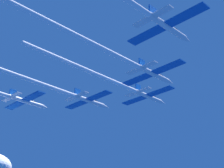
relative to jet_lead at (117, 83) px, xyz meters
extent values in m
cylinder|color=silver|center=(0.00, 14.49, -0.03)|extent=(1.35, 12.24, 1.35)
cone|color=silver|center=(0.00, 21.96, -0.03)|extent=(1.32, 2.69, 1.32)
ellipsoid|color=black|center=(0.00, 17.18, 0.54)|extent=(0.94, 2.45, 0.67)
cube|color=#0F51B2|center=(-5.32, 13.88, -0.03)|extent=(9.30, 2.69, 0.29)
cube|color=#0F51B2|center=(5.32, 13.88, -0.03)|extent=(9.30, 2.69, 0.29)
cube|color=#0F51B2|center=(0.00, 9.59, 1.62)|extent=(0.35, 2.20, 1.96)
cube|color=silver|center=(-2.77, 9.35, -0.03)|extent=(4.19, 1.62, 0.29)
cube|color=silver|center=(2.77, 9.35, -0.03)|extent=(4.19, 1.62, 0.29)
cylinder|color=white|center=(0.00, -11.89, -0.03)|extent=(1.21, 40.51, 1.21)
cylinder|color=silver|center=(-13.30, 0.73, -1.62)|extent=(1.35, 12.24, 1.35)
cone|color=silver|center=(-13.30, 8.19, -1.62)|extent=(1.32, 2.69, 1.32)
ellipsoid|color=black|center=(-13.30, 3.42, -1.05)|extent=(0.94, 2.45, 0.67)
cube|color=#0F51B2|center=(-18.63, 0.12, -1.62)|extent=(9.30, 2.69, 0.29)
cube|color=#0F51B2|center=(-7.98, 0.12, -1.62)|extent=(9.30, 2.69, 0.29)
cube|color=#0F51B2|center=(-13.30, -4.17, 0.03)|extent=(0.35, 2.20, 1.96)
cube|color=silver|center=(-16.07, -4.41, -1.62)|extent=(4.19, 1.62, 0.29)
cube|color=silver|center=(-10.54, -4.41, -1.62)|extent=(4.19, 1.62, 0.29)
cylinder|color=white|center=(-13.30, -24.83, -1.62)|extent=(1.21, 38.87, 1.21)
cylinder|color=silver|center=(13.12, 0.95, -1.37)|extent=(1.35, 12.24, 1.35)
cone|color=silver|center=(13.12, 8.42, -1.37)|extent=(1.32, 2.69, 1.32)
ellipsoid|color=black|center=(13.12, 3.64, -0.79)|extent=(0.94, 2.45, 0.67)
cube|color=#0F51B2|center=(7.79, 0.34, -1.37)|extent=(9.30, 2.69, 0.29)
cube|color=#0F51B2|center=(18.44, 0.34, -1.37)|extent=(9.30, 2.69, 0.29)
cube|color=#0F51B2|center=(13.12, -3.94, 0.29)|extent=(0.35, 2.20, 1.96)
cube|color=silver|center=(10.35, -4.19, -1.37)|extent=(4.19, 1.62, 0.29)
cube|color=silver|center=(15.88, -4.19, -1.37)|extent=(4.19, 1.62, 0.29)
cylinder|color=white|center=(13.12, -24.85, -1.37)|extent=(1.21, 39.36, 1.21)
cylinder|color=silver|center=(-27.81, -13.53, -1.70)|extent=(1.35, 12.24, 1.35)
cone|color=silver|center=(-27.81, -6.07, -1.70)|extent=(1.32, 2.69, 1.32)
ellipsoid|color=black|center=(-27.81, -10.84, -1.13)|extent=(0.94, 2.45, 0.67)
cube|color=#0F51B2|center=(-33.14, -14.14, -1.70)|extent=(9.30, 2.69, 0.29)
cube|color=#0F51B2|center=(-22.49, -14.14, -1.70)|extent=(9.30, 2.69, 0.29)
cube|color=#0F51B2|center=(-27.81, -18.43, -0.05)|extent=(0.35, 2.20, 1.96)
cube|color=silver|center=(-30.58, -18.67, -1.70)|extent=(4.19, 1.62, 0.29)
cube|color=silver|center=(-25.05, -18.67, -1.70)|extent=(4.19, 1.62, 0.29)
cylinder|color=silver|center=(28.75, -13.75, -0.68)|extent=(1.35, 12.24, 1.35)
cone|color=silver|center=(28.75, -6.29, -0.68)|extent=(1.32, 2.69, 1.32)
ellipsoid|color=black|center=(28.75, -11.06, -0.11)|extent=(0.94, 2.45, 0.67)
cube|color=#0F51B2|center=(23.43, -14.37, -0.68)|extent=(9.30, 2.69, 0.29)
cube|color=#0F51B2|center=(34.08, -14.37, -0.68)|extent=(9.30, 2.69, 0.29)
cube|color=#0F51B2|center=(28.75, -18.65, 0.97)|extent=(0.35, 2.20, 1.96)
cube|color=silver|center=(25.99, -18.89, -0.68)|extent=(4.19, 1.62, 0.29)
cube|color=silver|center=(31.52, -18.89, -0.68)|extent=(4.19, 1.62, 0.29)
camera|label=1|loc=(64.11, -65.66, -42.94)|focal=54.88mm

